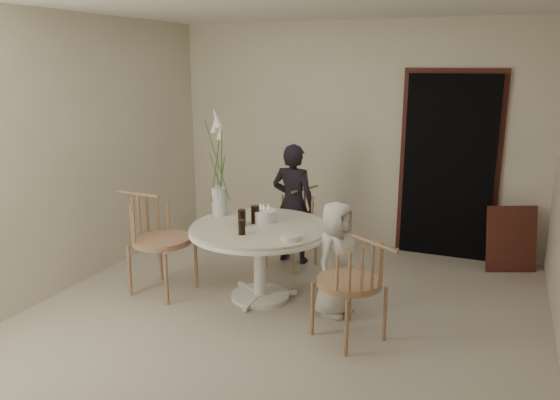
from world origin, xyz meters
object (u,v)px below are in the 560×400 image
at_px(table, 260,237).
at_px(birthday_cake, 263,216).
at_px(chair_left, 150,228).
at_px(boy, 336,259).
at_px(chair_far, 298,215).
at_px(chair_right, 361,276).
at_px(flower_vase, 219,179).
at_px(girl, 293,204).

relative_size(table, birthday_cake, 5.45).
distance_m(chair_left, boy, 1.86).
relative_size(chair_far, chair_right, 0.94).
bearing_deg(table, birthday_cake, 99.42).
relative_size(table, chair_far, 1.55).
distance_m(boy, flower_vase, 1.43).
bearing_deg(chair_far, girl, 176.78).
xyz_separation_m(birthday_cake, flower_vase, (-0.50, 0.04, 0.32)).
distance_m(girl, boy, 1.41).
xyz_separation_m(chair_left, flower_vase, (0.56, 0.39, 0.46)).
bearing_deg(boy, girl, 50.05).
xyz_separation_m(chair_right, chair_left, (-2.19, 0.30, 0.05)).
xyz_separation_m(girl, birthday_cake, (0.05, -0.93, 0.11)).
relative_size(chair_far, birthday_cake, 3.51).
bearing_deg(chair_left, flower_vase, -49.30).
height_order(chair_far, chair_right, chair_right).
distance_m(boy, birthday_cake, 0.85).
distance_m(girl, birthday_cake, 0.94).
relative_size(girl, boy, 1.30).
distance_m(chair_left, birthday_cake, 1.13).
height_order(table, flower_vase, flower_vase).
relative_size(birthday_cake, flower_vase, 0.23).
distance_m(chair_right, girl, 1.98).
relative_size(chair_far, flower_vase, 0.80).
xyz_separation_m(table, boy, (0.76, -0.05, -0.09)).
height_order(boy, flower_vase, flower_vase).
xyz_separation_m(chair_right, birthday_cake, (-1.13, 0.66, 0.20)).
height_order(chair_right, chair_left, chair_left).
bearing_deg(flower_vase, chair_far, 59.14).
height_order(chair_far, boy, boy).
relative_size(table, chair_left, 1.34).
relative_size(chair_left, boy, 0.95).
height_order(table, chair_far, chair_far).
bearing_deg(chair_far, chair_right, -35.05).
relative_size(table, chair_right, 1.46).
height_order(table, girl, girl).
bearing_deg(boy, flower_vase, 93.39).
distance_m(chair_left, flower_vase, 0.83).
bearing_deg(girl, chair_left, 52.42).
bearing_deg(chair_far, table, -70.31).
height_order(chair_far, chair_left, chair_left).
bearing_deg(chair_left, chair_far, -34.71).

